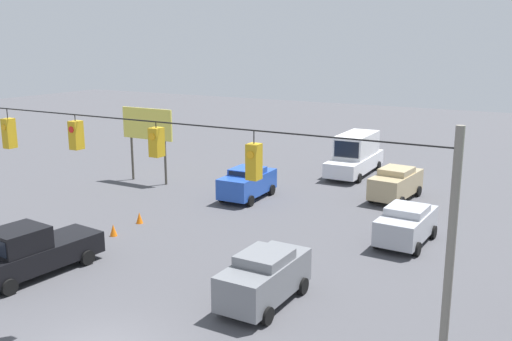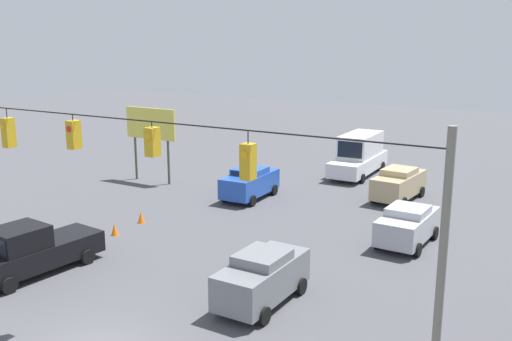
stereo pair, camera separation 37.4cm
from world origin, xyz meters
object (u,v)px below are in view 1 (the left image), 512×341
Objects in this scene: overhead_signal_span at (116,189)px; sedan_tan_oncoming_deep at (396,183)px; sedan_silver_oncoming_far at (406,224)px; roadside_billboard at (147,129)px; traffic_cone_second at (70,246)px; sedan_blue_withflow_far at (248,183)px; traffic_cone_fourth at (139,218)px; box_truck_white_withflow_deep at (356,154)px; sedan_grey_crossing_near at (265,277)px; pickup_truck_black_parked_shoulder at (31,252)px; traffic_cone_nearest at (29,264)px; traffic_cone_third at (113,230)px.

sedan_tan_oncoming_deep is (-3.01, -20.34, -3.92)m from overhead_signal_span.
roadside_billboard is at bearing -10.31° from sedan_silver_oncoming_far.
roadside_billboard is (5.46, -12.00, 3.33)m from traffic_cone_second.
overhead_signal_span is 33.47× the size of traffic_cone_second.
sedan_blue_withflow_far is 7.40m from traffic_cone_fourth.
box_truck_white_withflow_deep is at bearing -60.60° from sedan_silver_oncoming_far.
overhead_signal_span is 14.78m from sedan_silver_oncoming_far.
sedan_silver_oncoming_far is (-2.78, -8.77, -0.06)m from sedan_grey_crossing_near.
roadside_billboard is (7.85, -0.28, 2.64)m from sedan_blue_withflow_far.
pickup_truck_black_parked_shoulder reaches higher than sedan_silver_oncoming_far.
sedan_tan_oncoming_deep is 18.94m from traffic_cone_second.
sedan_silver_oncoming_far is at bearing -139.20° from traffic_cone_nearest.
sedan_silver_oncoming_far is 13.50m from traffic_cone_fourth.
sedan_tan_oncoming_deep reaches higher than traffic_cone_fourth.
overhead_signal_span reaches higher than traffic_cone_second.
traffic_cone_nearest is 15.70m from roadside_billboard.
traffic_cone_nearest is 0.12× the size of roadside_billboard.
sedan_blue_withflow_far is 14.23m from traffic_cone_nearest.
traffic_cone_fourth is (0.21, -2.15, 0.00)m from traffic_cone_third.
pickup_truck_black_parked_shoulder reaches higher than traffic_cone_nearest.
sedan_blue_withflow_far is 7.34× the size of traffic_cone_nearest.
sedan_silver_oncoming_far is 15.48m from traffic_cone_second.
traffic_cone_third is at bearing 75.90° from sedan_blue_withflow_far.
traffic_cone_second is at bearing 74.57° from box_truck_white_withflow_deep.
roadside_billboard is at bearing -68.83° from traffic_cone_nearest.
sedan_blue_withflow_far is 9.39m from traffic_cone_third.
sedan_grey_crossing_near is at bearing 154.24° from traffic_cone_fourth.
pickup_truck_black_parked_shoulder reaches higher than sedan_blue_withflow_far.
sedan_grey_crossing_near is 21.59m from box_truck_white_withflow_deep.
box_truck_white_withflow_deep is 14.64m from roadside_billboard.
pickup_truck_black_parked_shoulder is at bearing 112.55° from roadside_billboard.
roadside_billboard reaches higher than sedan_blue_withflow_far.
traffic_cone_fourth is at bearing 126.62° from roadside_billboard.
pickup_truck_black_parked_shoulder reaches higher than sedan_grey_crossing_near.
box_truck_white_withflow_deep is at bearing -102.54° from pickup_truck_black_parked_shoulder.
sedan_blue_withflow_far reaches higher than sedan_silver_oncoming_far.
sedan_blue_withflow_far reaches higher than traffic_cone_second.
pickup_truck_black_parked_shoulder is 16.59m from sedan_silver_oncoming_far.
sedan_blue_withflow_far is 0.64× the size of box_truck_white_withflow_deep.
traffic_cone_fourth is at bearing -51.54° from overhead_signal_span.
traffic_cone_fourth is (12.91, 3.89, -0.65)m from sedan_silver_oncoming_far.
roadside_billboard is at bearing 38.83° from box_truck_white_withflow_deep.
sedan_silver_oncoming_far is at bearing 169.69° from roadside_billboard.
sedan_grey_crossing_near is 9.76m from pickup_truck_black_parked_shoulder.
pickup_truck_black_parked_shoulder is 24.18m from box_truck_white_withflow_deep.
traffic_cone_fourth is (0.67, -7.31, -0.68)m from pickup_truck_black_parked_shoulder.
sedan_silver_oncoming_far is at bearing 119.40° from box_truck_white_withflow_deep.
box_truck_white_withflow_deep is at bearing -78.77° from sedan_grey_crossing_near.
roadside_billboard reaches higher than sedan_grey_crossing_near.
sedan_grey_crossing_near is 0.98× the size of sedan_blue_withflow_far.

